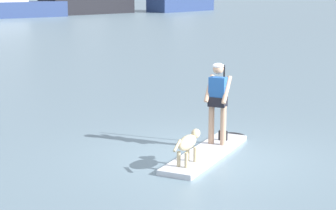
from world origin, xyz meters
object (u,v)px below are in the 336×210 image
at_px(paddleboard, 210,151).
at_px(person_paddler, 218,98).
at_px(dog, 188,143).
at_px(moored_boat_far_port, 4,3).
at_px(moored_boat_outer, 87,1).
at_px(moored_boat_starboard, 180,0).

distance_m(paddleboard, person_paddler, 1.09).
height_order(dog, moored_boat_far_port, moored_boat_far_port).
bearing_deg(moored_boat_outer, paddleboard, -129.03).
height_order(paddleboard, dog, dog).
distance_m(moored_boat_outer, moored_boat_starboard, 13.06).
height_order(moored_boat_far_port, moored_boat_outer, moored_boat_outer).
bearing_deg(dog, person_paddler, 15.02).
distance_m(person_paddler, moored_boat_far_port, 51.48).
xyz_separation_m(person_paddler, dog, (-1.44, -0.39, -0.58)).
bearing_deg(paddleboard, person_paddler, 15.02).
bearing_deg(person_paddler, moored_boat_starboard, 40.31).
distance_m(paddleboard, dog, 1.19).
bearing_deg(moored_boat_starboard, moored_boat_far_port, 171.43).
relative_size(person_paddler, moored_boat_far_port, 0.13).
bearing_deg(moored_boat_outer, moored_boat_starboard, -16.46).
distance_m(person_paddler, moored_boat_starboard, 63.98).
relative_size(paddleboard, dog, 3.03).
bearing_deg(dog, paddleboard, 15.02).
xyz_separation_m(person_paddler, moored_boat_starboard, (48.79, 41.39, 0.28)).
relative_size(person_paddler, moored_boat_outer, 0.15).
xyz_separation_m(paddleboard, moored_boat_far_port, (25.42, 45.07, 1.47)).
xyz_separation_m(dog, moored_boat_starboard, (50.23, 41.78, 0.86)).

